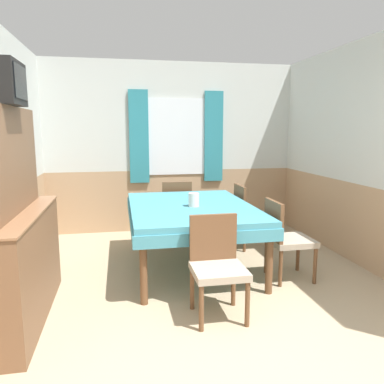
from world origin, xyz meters
The scene contains 10 objects.
wall_back centered at (0.00, 4.00, 1.31)m, with size 4.23×0.10×2.60m.
wall_right centered at (1.94, 1.99, 1.30)m, with size 0.05×4.38×2.60m.
dining_table centered at (-0.03, 2.30, 0.63)m, with size 1.40×1.94×0.73m.
chair_right_near centered at (0.88, 1.74, 0.47)m, with size 0.44×0.44×0.85m.
chair_head_near centered at (-0.03, 1.12, 0.47)m, with size 0.44×0.44×0.85m.
chair_right_far centered at (0.88, 2.86, 0.47)m, with size 0.44×0.44×0.85m.
chair_head_window centered at (-0.03, 3.48, 0.47)m, with size 0.44×0.44×0.85m.
sideboard centered at (-1.69, 1.35, 0.74)m, with size 0.46×1.55×1.76m.
tv centered at (-1.67, 1.29, 1.92)m, with size 0.29×0.44×0.33m.
vase centered at (-0.01, 2.21, 0.80)m, with size 0.12×0.12×0.15m.
Camera 1 is at (-0.81, -1.82, 1.58)m, focal length 35.00 mm.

